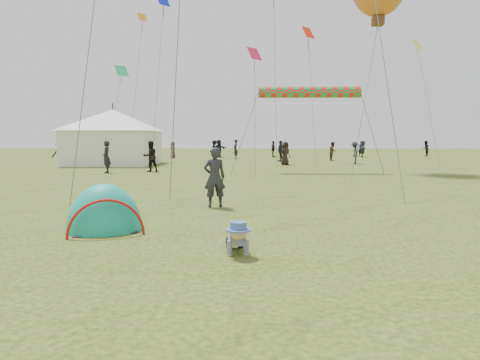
{
  "coord_description": "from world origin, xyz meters",
  "views": [
    {
      "loc": [
        -0.21,
        -7.52,
        1.95
      ],
      "look_at": [
        -0.41,
        2.07,
        1.0
      ],
      "focal_mm": 32.0,
      "sensor_mm": 36.0,
      "label": 1
    }
  ],
  "objects_px": {
    "crawling_toddler": "(237,236)",
    "standing_adult": "(215,177)",
    "event_marquee": "(114,135)",
    "popup_tent": "(105,231)"
  },
  "relations": [
    {
      "from": "crawling_toddler",
      "to": "standing_adult",
      "type": "distance_m",
      "value": 4.9
    },
    {
      "from": "standing_adult",
      "to": "event_marquee",
      "type": "xyz_separation_m",
      "value": [
        -8.87,
        19.09,
        1.3
      ]
    },
    {
      "from": "crawling_toddler",
      "to": "event_marquee",
      "type": "height_order",
      "value": "event_marquee"
    },
    {
      "from": "crawling_toddler",
      "to": "popup_tent",
      "type": "height_order",
      "value": "popup_tent"
    },
    {
      "from": "standing_adult",
      "to": "event_marquee",
      "type": "height_order",
      "value": "event_marquee"
    },
    {
      "from": "popup_tent",
      "to": "standing_adult",
      "type": "bearing_deg",
      "value": 34.95
    },
    {
      "from": "crawling_toddler",
      "to": "event_marquee",
      "type": "relative_size",
      "value": 0.12
    },
    {
      "from": "popup_tent",
      "to": "crawling_toddler",
      "type": "bearing_deg",
      "value": -52.42
    },
    {
      "from": "crawling_toddler",
      "to": "standing_adult",
      "type": "bearing_deg",
      "value": 91.45
    },
    {
      "from": "crawling_toddler",
      "to": "popup_tent",
      "type": "distance_m",
      "value": 3.31
    }
  ]
}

